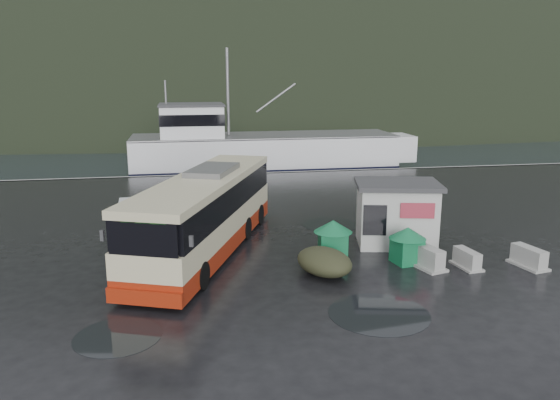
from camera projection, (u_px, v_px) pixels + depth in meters
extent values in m
plane|color=black|center=(273.00, 262.00, 22.18)|extent=(160.00, 160.00, 0.00)
cube|color=black|center=(199.00, 105.00, 127.69)|extent=(300.00, 180.00, 0.02)
cube|color=#999993|center=(231.00, 174.00, 41.36)|extent=(160.00, 0.60, 1.50)
ellipsoid|color=black|center=(212.00, 88.00, 263.64)|extent=(780.00, 540.00, 570.00)
cylinder|color=black|center=(379.00, 313.00, 17.41)|extent=(3.25, 3.25, 0.01)
cylinder|color=black|center=(118.00, 337.00, 15.90)|extent=(2.55, 2.55, 0.01)
cylinder|color=black|center=(330.00, 224.00, 27.59)|extent=(2.80, 2.80, 0.01)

